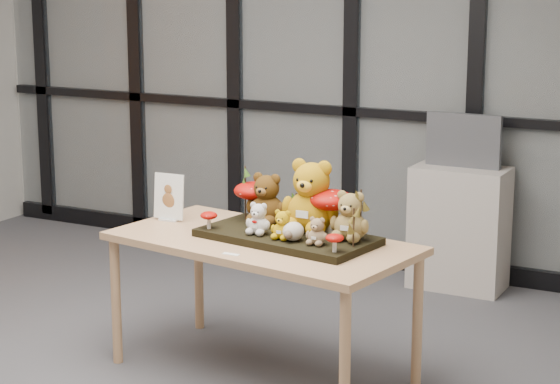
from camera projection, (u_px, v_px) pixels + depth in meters
The scene contains 25 objects.
floor at pixel (68, 372), 5.09m from camera, with size 5.00×5.00×0.00m, color #4D4D52.
room_shell at pixel (52, 35), 4.73m from camera, with size 5.00×5.00×5.00m.
glass_partition at pixel (291, 54), 6.92m from camera, with size 4.90×0.06×2.78m.
display_table at pixel (262, 253), 4.94m from camera, with size 1.58×0.96×0.70m.
diorama_tray at pixel (287, 237), 4.90m from camera, with size 0.85×0.43×0.04m, color black.
bear_pooh_yellow at pixel (312, 192), 4.89m from camera, with size 0.30×0.27×0.39m, color #B37F0D, non-canonical shape.
bear_brown_medium at pixel (267, 196), 5.06m from camera, with size 0.22×0.20×0.28m, color #492D0D, non-canonical shape.
bear_tan_back at pixel (350, 213), 4.75m from camera, with size 0.20×0.18×0.26m, color olive, non-canonical shape.
bear_small_yellow at pixel (283, 223), 4.78m from camera, with size 0.12×0.11×0.15m, color #C0920A, non-canonical shape.
bear_white_bow at pixel (259, 217), 4.87m from camera, with size 0.13×0.12×0.17m, color silver, non-canonical shape.
bear_beige_small at pixel (317, 229), 4.68m from camera, with size 0.11×0.10×0.14m, color #907350, non-canonical shape.
plush_cream_hedgehog at pixel (293, 230), 4.75m from camera, with size 0.08×0.07×0.10m, color beige, non-canonical shape.
mushroom_back_left at pixel (253, 199), 5.14m from camera, with size 0.20×0.20×0.22m, color #980A04, non-canonical shape.
mushroom_back_right at pixel (331, 210), 4.86m from camera, with size 0.22×0.22×0.24m, color #980A04, non-canonical shape.
mushroom_front_left at pixel (209, 219), 4.97m from camera, with size 0.09×0.09×0.09m, color #980A04, non-canonical shape.
mushroom_front_right at pixel (335, 242), 4.56m from camera, with size 0.08×0.08×0.09m, color #980A04, non-canonical shape.
sprig_green_far_left at pixel (245, 192), 5.15m from camera, with size 0.05×0.05×0.27m, color #1D3E0E, non-canonical shape.
sprig_green_mid_left at pixel (264, 197), 5.15m from camera, with size 0.05×0.05×0.23m, color #1D3E0E, non-canonical shape.
sprig_dry_far_right at pixel (361, 215), 4.74m from camera, with size 0.05×0.05×0.25m, color brown, non-canonical shape.
sprig_dry_mid_right at pixel (354, 227), 4.64m from camera, with size 0.05×0.05×0.18m, color brown, non-canonical shape.
sprig_green_centre at pixel (296, 209), 5.05m from camera, with size 0.05×0.05×0.16m, color #1D3E0E, non-canonical shape.
sign_holder at pixel (169, 200), 5.28m from camera, with size 0.17×0.06×0.25m.
label_card at pixel (231, 254), 4.66m from camera, with size 0.08×0.03×0.00m, color white.
cabinet at pixel (459, 228), 6.37m from camera, with size 0.58×0.34×0.78m, color #ACA299.
monitor at pixel (464, 140), 6.27m from camera, with size 0.47×0.05×0.33m.
Camera 1 is at (3.16, -3.74, 1.98)m, focal length 65.00 mm.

